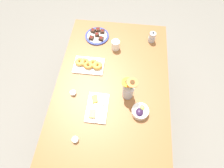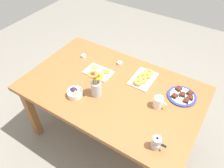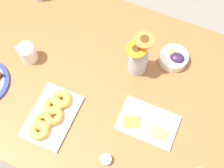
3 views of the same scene
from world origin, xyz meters
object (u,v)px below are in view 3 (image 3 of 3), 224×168
(coffee_mug, at_px, (27,53))
(croissant_platter, at_px, (51,115))
(dining_table, at_px, (112,94))
(grape_bowl, at_px, (174,58))
(flower_vase, at_px, (138,60))
(cheese_platter, at_px, (147,123))
(jam_cup_berry, at_px, (106,159))

(coffee_mug, distance_m, croissant_platter, 0.33)
(dining_table, relative_size, croissant_platter, 5.54)
(coffee_mug, bearing_deg, grape_bowl, -157.97)
(grape_bowl, relative_size, flower_vase, 0.56)
(coffee_mug, bearing_deg, flower_vase, -162.87)
(cheese_platter, bearing_deg, grape_bowl, -90.39)
(croissant_platter, bearing_deg, dining_table, -129.04)
(grape_bowl, height_order, flower_vase, flower_vase)
(dining_table, xyz_separation_m, grape_bowl, (-0.22, -0.25, 0.12))
(dining_table, relative_size, jam_cup_berry, 33.33)
(cheese_platter, relative_size, jam_cup_berry, 5.42)
(grape_bowl, bearing_deg, croissant_platter, 49.98)
(grape_bowl, height_order, cheese_platter, grape_bowl)
(jam_cup_berry, bearing_deg, dining_table, -71.06)
(dining_table, relative_size, flower_vase, 6.49)
(jam_cup_berry, bearing_deg, croissant_platter, -15.35)
(grape_bowl, xyz_separation_m, jam_cup_berry, (0.11, 0.57, -0.01))
(cheese_platter, height_order, jam_cup_berry, cheese_platter)
(croissant_platter, relative_size, jam_cup_berry, 6.02)
(croissant_platter, relative_size, flower_vase, 1.17)
(dining_table, xyz_separation_m, flower_vase, (-0.07, -0.14, 0.17))
(grape_bowl, bearing_deg, dining_table, 49.07)
(cheese_platter, relative_size, croissant_platter, 0.90)
(dining_table, height_order, coffee_mug, coffee_mug)
(dining_table, xyz_separation_m, cheese_platter, (-0.22, 0.10, 0.10))
(grape_bowl, relative_size, jam_cup_berry, 2.86)
(flower_vase, bearing_deg, coffee_mug, 17.13)
(jam_cup_berry, bearing_deg, flower_vase, -84.95)
(dining_table, distance_m, grape_bowl, 0.35)
(dining_table, distance_m, jam_cup_berry, 0.36)
(jam_cup_berry, bearing_deg, grape_bowl, -100.57)
(grape_bowl, distance_m, flower_vase, 0.19)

